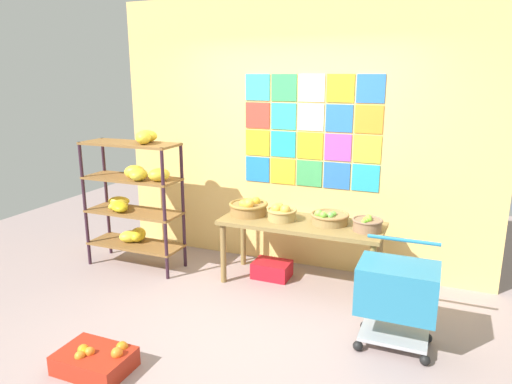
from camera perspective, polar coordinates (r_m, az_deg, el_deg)
ground at (r=4.17m, az=-2.10°, el=-16.13°), size 9.05×9.05×0.00m
back_wall_with_art at (r=5.09m, az=5.09°, el=6.86°), size 4.21×0.07×2.92m
banana_shelf_unit at (r=5.27m, az=-14.61°, el=-0.18°), size 1.07×0.49×1.54m
display_table at (r=4.72m, az=5.53°, el=-4.56°), size 1.62×0.63×0.67m
fruit_basket_centre at (r=4.72m, az=3.12°, el=-2.56°), size 0.30×0.30×0.17m
fruit_basket_back_right at (r=4.66m, az=8.93°, el=-3.11°), size 0.38×0.38×0.15m
fruit_basket_back_left at (r=4.89m, az=-0.92°, el=-1.87°), size 0.41×0.41×0.19m
fruit_basket_left at (r=4.51m, az=13.43°, el=-3.81°), size 0.29×0.29×0.15m
produce_crate_under_table at (r=5.05m, az=1.95°, el=-9.41°), size 0.39×0.28×0.17m
orange_crate_foreground at (r=3.81m, az=-19.02°, el=-18.80°), size 0.53×0.37×0.21m
shopping_cart at (r=3.84m, az=16.83°, el=-11.51°), size 0.60×0.47×0.83m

